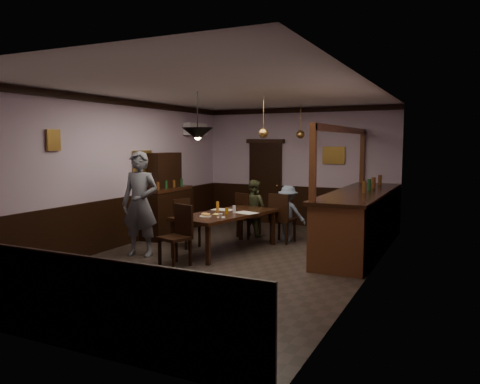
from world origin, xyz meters
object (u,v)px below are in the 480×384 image
Objects in this scene: coffee_cup at (220,216)px; sideboard at (167,203)px; bar_counter at (361,218)px; chair_far_left at (246,213)px; pendant_brass_far at (301,135)px; chair_far_right at (281,216)px; chair_near at (179,232)px; dining_table at (226,216)px; pendant_iron at (198,134)px; person_standing at (140,204)px; person_seated_right at (288,213)px; soda_can at (227,211)px; pendant_brass_mid at (263,133)px; chair_side at (185,221)px; person_seated_left at (254,208)px.

sideboard is (-2.08, 1.34, -0.04)m from coffee_cup.
chair_far_left is at bearing 179.81° from bar_counter.
chair_far_right is at bearing -86.96° from pendant_brass_far.
chair_near is at bearing -112.05° from coffee_cup.
chair_near reaches higher than dining_table.
chair_far_left is 0.95× the size of chair_far_right.
pendant_iron is at bearing -139.58° from bar_counter.
person_standing is 3.20m from person_seated_right.
person_seated_right is at bearing 86.31° from coffee_cup.
dining_table is 2.78× the size of pendant_iron.
chair_near is 1.13m from person_standing.
sideboard is (-2.59, -0.42, 0.18)m from chair_far_right.
person_seated_right is 9.97× the size of soda_can.
pendant_brass_mid reaches higher than bar_counter.
dining_table is 2.25× the size of chair_near.
sideboard is at bearing 99.51° from person_standing.
pendant_brass_mid is at bearing -165.07° from bar_counter.
chair_side is at bearing 83.34° from chair_far_left.
pendant_brass_far is (1.57, 2.59, 1.77)m from chair_side.
bar_counter reaches higher than person_seated_right.
soda_can is 1.79m from pendant_brass_mid.
dining_table is at bearing 28.69° from person_standing.
person_seated_right reaches higher than coffee_cup.
chair_far_left is 0.92m from chair_far_right.
chair_far_right is at bearing 49.29° from pendant_brass_mid.
pendant_brass_mid is (0.68, 2.11, 1.72)m from chair_near.
person_seated_left is 1.51× the size of pendant_iron.
bar_counter is (1.62, 0.18, 0.04)m from chair_far_right.
sideboard is (-1.76, -0.88, 0.12)m from person_seated_left.
coffee_cup is at bearing -32.70° from sideboard.
person_standing is at bearing -70.85° from sideboard.
chair_far_left is 8.38× the size of soda_can.
chair_far_right is 0.95m from person_seated_left.
chair_far_left is at bearing 7.57° from person_seated_right.
pendant_iron reaches higher than chair_far_left.
pendant_brass_mid is (0.23, 1.43, 1.50)m from coffee_cup.
bar_counter is (2.32, 1.33, -0.07)m from dining_table.
person_seated_right is (0.05, 0.28, 0.02)m from chair_far_right.
chair_far_left is at bearing 91.05° from pendant_iron.
coffee_cup is at bearing 76.81° from person_seated_right.
person_seated_left is at bearing -9.50° from person_seated_right.
chair_far_right is 0.82× the size of person_seated_left.
soda_can is at bearing 91.03° from chair_near.
chair_near is (-0.06, -2.63, 0.02)m from chair_far_left.
person_seated_right is (0.95, 0.09, 0.05)m from chair_far_left.
dining_table is 1.32m from chair_near.
bar_counter is at bearing -47.59° from chair_side.
pendant_iron is at bearing 95.38° from chair_near.
pendant_brass_mid is at bearing 69.92° from pendant_iron.
pendant_brass_far reaches higher than person_seated_right.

